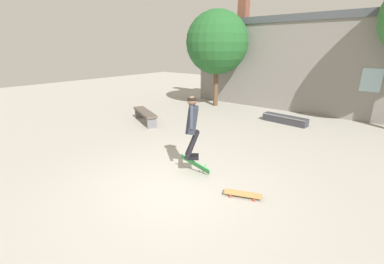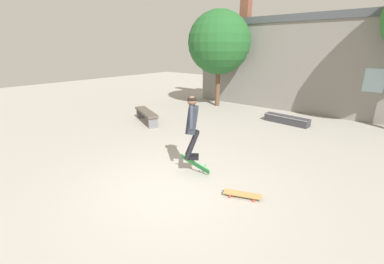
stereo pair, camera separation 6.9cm
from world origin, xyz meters
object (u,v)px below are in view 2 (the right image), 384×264
(skateboard_flipping, at_px, (195,164))
(skateboard_resting, at_px, (242,194))
(tree_left, at_px, (219,43))
(park_bench, at_px, (146,114))
(skate_ledge, at_px, (287,120))
(skater, at_px, (192,122))

(skateboard_flipping, xyz_separation_m, skateboard_resting, (1.41, -0.22, -0.18))
(tree_left, distance_m, park_bench, 5.29)
(tree_left, bearing_deg, skateboard_flipping, -59.99)
(tree_left, relative_size, skateboard_resting, 5.97)
(tree_left, bearing_deg, skate_ledge, -14.29)
(skate_ledge, bearing_deg, skateboard_flipping, -85.13)
(skateboard_flipping, bearing_deg, park_bench, 142.50)
(skater, bearing_deg, skateboard_resting, -44.10)
(skateboard_flipping, bearing_deg, skateboard_resting, -19.02)
(skate_ledge, xyz_separation_m, skateboard_resting, (1.25, -5.90, -0.08))
(skateboard_flipping, bearing_deg, skate_ledge, 78.27)
(tree_left, xyz_separation_m, park_bench, (-0.44, -4.48, -2.77))
(park_bench, bearing_deg, skate_ledge, 62.52)
(park_bench, distance_m, skate_ledge, 5.65)
(skate_ledge, xyz_separation_m, skateboard_flipping, (-0.16, -5.68, 0.09))
(skateboard_resting, bearing_deg, park_bench, 135.48)
(skateboard_resting, bearing_deg, skate_ledge, 80.62)
(skate_ledge, bearing_deg, park_bench, -135.87)
(park_bench, relative_size, skateboard_flipping, 2.36)
(skater, distance_m, skateboard_flipping, 1.04)
(skateboard_flipping, distance_m, skateboard_resting, 1.43)
(skate_ledge, bearing_deg, skateboard_resting, -71.61)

